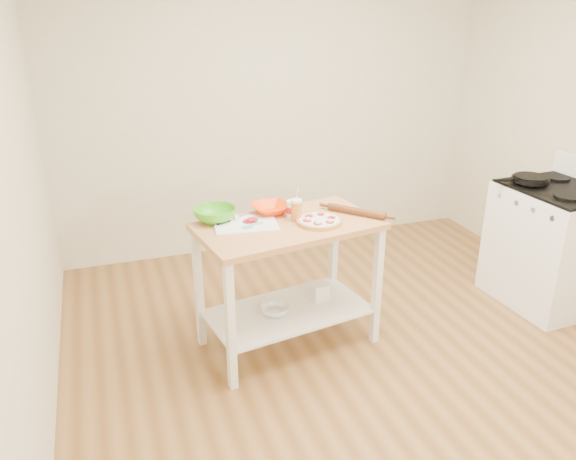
# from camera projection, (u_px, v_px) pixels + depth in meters

# --- Properties ---
(room_shell) EXTENTS (4.04, 4.54, 2.74)m
(room_shell) POSITION_uv_depth(u_px,v_px,m) (399.00, 171.00, 3.14)
(room_shell) COLOR olive
(room_shell) RESTS_ON ground
(prep_island) EXTENTS (1.25, 0.82, 0.90)m
(prep_island) POSITION_uv_depth(u_px,v_px,m) (288.00, 259.00, 3.71)
(prep_island) COLOR tan
(prep_island) RESTS_ON ground
(gas_stove) EXTENTS (0.71, 0.82, 1.11)m
(gas_stove) POSITION_uv_depth(u_px,v_px,m) (551.00, 245.00, 4.35)
(gas_stove) COLOR white
(gas_stove) RESTS_ON ground
(skillet) EXTENTS (0.43, 0.28, 0.03)m
(skillet) POSITION_uv_depth(u_px,v_px,m) (530.00, 179.00, 4.26)
(skillet) COLOR black
(skillet) RESTS_ON gas_stove
(pizza) EXTENTS (0.30, 0.30, 0.05)m
(pizza) POSITION_uv_depth(u_px,v_px,m) (319.00, 221.00, 3.62)
(pizza) COLOR tan
(pizza) RESTS_ON prep_island
(cutting_board) EXTENTS (0.43, 0.35, 0.04)m
(cutting_board) POSITION_uv_depth(u_px,v_px,m) (245.00, 224.00, 3.60)
(cutting_board) COLOR white
(cutting_board) RESTS_ON prep_island
(spatula) EXTENTS (0.15, 0.07, 0.01)m
(spatula) POSITION_uv_depth(u_px,v_px,m) (252.00, 225.00, 3.54)
(spatula) COLOR #40BA9C
(spatula) RESTS_ON cutting_board
(knife) EXTENTS (0.25, 0.14, 0.01)m
(knife) POSITION_uv_depth(u_px,v_px,m) (229.00, 220.00, 3.63)
(knife) COLOR silver
(knife) RESTS_ON cutting_board
(orange_bowl) EXTENTS (0.29, 0.29, 0.06)m
(orange_bowl) POSITION_uv_depth(u_px,v_px,m) (270.00, 209.00, 3.79)
(orange_bowl) COLOR #FF4208
(orange_bowl) RESTS_ON prep_island
(green_bowl) EXTENTS (0.38, 0.38, 0.09)m
(green_bowl) POSITION_uv_depth(u_px,v_px,m) (215.00, 214.00, 3.65)
(green_bowl) COLOR green
(green_bowl) RESTS_ON prep_island
(beer_pint) EXTENTS (0.07, 0.07, 0.14)m
(beer_pint) POSITION_uv_depth(u_px,v_px,m) (296.00, 210.00, 3.64)
(beer_pint) COLOR orange
(beer_pint) RESTS_ON prep_island
(yogurt_tub) EXTENTS (0.10, 0.10, 0.21)m
(yogurt_tub) POSITION_uv_depth(u_px,v_px,m) (294.00, 209.00, 3.70)
(yogurt_tub) COLOR white
(yogurt_tub) RESTS_ON prep_island
(rolling_pin) EXTENTS (0.31, 0.34, 0.05)m
(rolling_pin) POSITION_uv_depth(u_px,v_px,m) (356.00, 212.00, 3.75)
(rolling_pin) COLOR brown
(rolling_pin) RESTS_ON prep_island
(shelf_glass_bowl) EXTENTS (0.21, 0.21, 0.06)m
(shelf_glass_bowl) POSITION_uv_depth(u_px,v_px,m) (275.00, 310.00, 3.80)
(shelf_glass_bowl) COLOR silver
(shelf_glass_bowl) RESTS_ON prep_island
(shelf_bin) EXTENTS (0.14, 0.14, 0.12)m
(shelf_bin) POSITION_uv_depth(u_px,v_px,m) (319.00, 291.00, 3.99)
(shelf_bin) COLOR white
(shelf_bin) RESTS_ON prep_island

